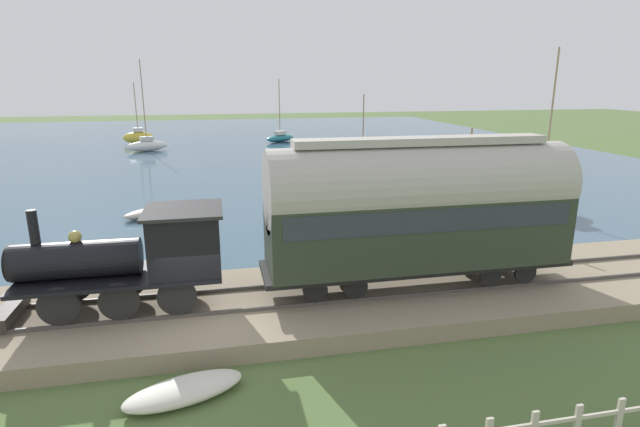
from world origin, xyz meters
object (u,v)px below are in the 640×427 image
sailboat_yellow (139,137)px  rowboat_far_out (149,213)px  passenger_coach (418,206)px  rowboat_mid_harbor (51,275)px  sailboat_white (147,145)px  rowboat_near_shore (372,241)px  beached_dinghy (184,390)px  steam_locomotive (141,253)px  sailboat_gray (465,224)px  sailboat_red (362,164)px  sailboat_navy (541,202)px  sailboat_teal (280,137)px

sailboat_yellow → rowboat_far_out: 34.63m
passenger_coach → rowboat_mid_harbor: passenger_coach is taller
sailboat_white → sailboat_yellow: sailboat_white is taller
rowboat_near_shore → rowboat_mid_harbor: size_ratio=0.91×
sailboat_white → beached_dinghy: 44.64m
steam_locomotive → beached_dinghy: (-3.92, -1.27, -2.14)m
sailboat_gray → passenger_coach: bearing=116.0°
sailboat_red → rowboat_mid_harbor: sailboat_red is taller
passenger_coach → beached_dinghy: bearing=118.3°
passenger_coach → sailboat_red: bearing=-12.5°
passenger_coach → sailboat_yellow: size_ratio=1.47×
steam_locomotive → sailboat_white: (40.31, 4.70, -1.68)m
sailboat_navy → rowboat_near_shore: (-2.96, 10.60, -0.56)m
sailboat_yellow → rowboat_mid_harbor: bearing=179.8°
steam_locomotive → sailboat_white: sailboat_white is taller
sailboat_teal → rowboat_mid_harbor: bearing=126.3°
rowboat_far_out → beached_dinghy: size_ratio=1.00×
sailboat_white → sailboat_navy: bearing=-164.2°
steam_locomotive → rowboat_near_shore: bearing=-56.5°
steam_locomotive → rowboat_near_shore: size_ratio=2.36×
sailboat_yellow → sailboat_navy: (-38.36, -26.03, -0.01)m
rowboat_near_shore → beached_dinghy: beached_dinghy is taller
sailboat_teal → sailboat_red: 22.09m
sailboat_teal → rowboat_far_out: sailboat_teal is taller
sailboat_gray → sailboat_teal: sailboat_teal is taller
sailboat_red → rowboat_far_out: (-10.85, 15.28, -0.44)m
passenger_coach → sailboat_yellow: (47.27, 15.03, -2.54)m
sailboat_navy → steam_locomotive: bearing=113.9°
sailboat_white → rowboat_mid_harbor: size_ratio=3.16×
rowboat_mid_harbor → beached_dinghy: size_ratio=0.97×
sailboat_white → rowboat_far_out: sailboat_white is taller
sailboat_yellow → sailboat_gray: bearing=-156.9°
sailboat_white → sailboat_gray: (-33.66, -18.58, -0.17)m
sailboat_red → rowboat_mid_harbor: (-19.39, 17.80, -0.48)m
sailboat_white → sailboat_gray: 38.45m
sailboat_red → rowboat_mid_harbor: bearing=129.5°
steam_locomotive → beached_dinghy: steam_locomotive is taller
sailboat_yellow → beached_dinghy: size_ratio=2.30×
rowboat_far_out → sailboat_navy: bearing=-133.7°
sailboat_teal → beached_dinghy: 50.30m
rowboat_far_out → rowboat_mid_harbor: 8.91m
sailboat_gray → sailboat_teal: (38.96, 3.88, 0.02)m
steam_locomotive → rowboat_near_shore: 10.97m
sailboat_red → beached_dinghy: sailboat_red is taller
sailboat_gray → sailboat_yellow: (40.62, 20.34, 0.27)m
sailboat_navy → sailboat_red: bearing=20.3°
sailboat_gray → sailboat_red: size_ratio=0.83×
sailboat_red → rowboat_near_shore: bearing=156.8°
steam_locomotive → passenger_coach: size_ratio=0.62×
steam_locomotive → sailboat_navy: size_ratio=0.71×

